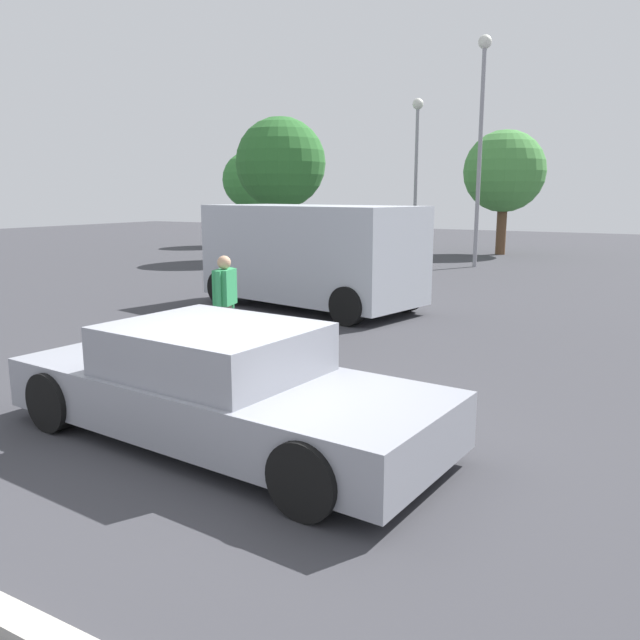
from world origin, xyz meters
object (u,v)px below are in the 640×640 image
van_white (311,253)px  light_post_mid (481,116)px  sedan_foreground (220,387)px  pedestrian (225,296)px  dog (114,363)px  light_post_far (417,150)px

van_white → light_post_mid: light_post_mid is taller
sedan_foreground → pedestrian: bearing=131.7°
dog → pedestrian: size_ratio=0.36×
van_white → pedestrian: 4.29m
sedan_foreground → van_white: 7.74m
dog → pedestrian: bearing=-66.2°
pedestrian → light_post_mid: size_ratio=0.20×
pedestrian → light_post_mid: 14.60m
sedan_foreground → pedestrian: 3.62m
sedan_foreground → light_post_mid: light_post_mid is taller
sedan_foreground → light_post_far: bearing=110.8°
dog → light_post_far: size_ratio=0.09×
light_post_mid → light_post_far: 4.95m
van_white → pedestrian: van_white is taller
sedan_foreground → dog: 2.77m
dog → light_post_mid: size_ratio=0.07×
dog → light_post_far: bearing=-44.6°
dog → van_white: (-0.52, 6.10, 0.98)m
dog → light_post_mid: light_post_mid is taller
sedan_foreground → light_post_far: size_ratio=0.77×
pedestrian → light_post_far: (-3.74, 17.36, 3.34)m
dog → pedestrian: pedestrian is taller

